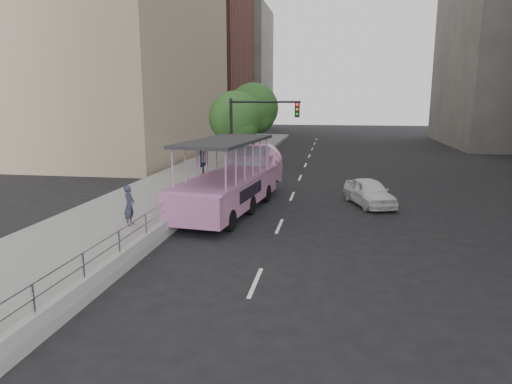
{
  "coord_description": "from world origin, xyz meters",
  "views": [
    {
      "loc": [
        3.05,
        -14.12,
        5.17
      ],
      "look_at": [
        0.35,
        2.01,
        1.83
      ],
      "focal_mm": 32.0,
      "sensor_mm": 36.0,
      "label": 1
    }
  ],
  "objects_px": {
    "pedestrian_near": "(129,205)",
    "traffic_signal": "(251,128)",
    "car": "(369,192)",
    "parking_sign": "(203,170)",
    "duck_boat": "(235,182)",
    "street_tree_far": "(254,110)",
    "street_tree_near": "(236,120)"
  },
  "relations": [
    {
      "from": "car",
      "to": "parking_sign",
      "type": "xyz_separation_m",
      "value": [
        -7.93,
        -1.82,
        1.19
      ]
    },
    {
      "from": "car",
      "to": "street_tree_near",
      "type": "bearing_deg",
      "value": 119.37
    },
    {
      "from": "car",
      "to": "street_tree_far",
      "type": "bearing_deg",
      "value": 102.26
    },
    {
      "from": "pedestrian_near",
      "to": "traffic_signal",
      "type": "relative_size",
      "value": 0.31
    },
    {
      "from": "street_tree_far",
      "to": "parking_sign",
      "type": "bearing_deg",
      "value": -89.61
    },
    {
      "from": "duck_boat",
      "to": "street_tree_far",
      "type": "relative_size",
      "value": 1.62
    },
    {
      "from": "parking_sign",
      "to": "street_tree_far",
      "type": "height_order",
      "value": "street_tree_far"
    },
    {
      "from": "parking_sign",
      "to": "street_tree_near",
      "type": "relative_size",
      "value": 0.52
    },
    {
      "from": "parking_sign",
      "to": "street_tree_near",
      "type": "distance_m",
      "value": 9.43
    },
    {
      "from": "car",
      "to": "traffic_signal",
      "type": "distance_m",
      "value": 8.24
    },
    {
      "from": "duck_boat",
      "to": "car",
      "type": "relative_size",
      "value": 2.71
    },
    {
      "from": "duck_boat",
      "to": "street_tree_near",
      "type": "bearing_deg",
      "value": 101.5
    },
    {
      "from": "pedestrian_near",
      "to": "parking_sign",
      "type": "bearing_deg",
      "value": -23.1
    },
    {
      "from": "parking_sign",
      "to": "duck_boat",
      "type": "bearing_deg",
      "value": 9.67
    },
    {
      "from": "pedestrian_near",
      "to": "street_tree_near",
      "type": "distance_m",
      "value": 14.13
    },
    {
      "from": "car",
      "to": "street_tree_near",
      "type": "xyz_separation_m",
      "value": [
        -8.24,
        7.4,
        3.16
      ]
    },
    {
      "from": "traffic_signal",
      "to": "car",
      "type": "bearing_deg",
      "value": -30.89
    },
    {
      "from": "parking_sign",
      "to": "traffic_signal",
      "type": "xyz_separation_m",
      "value": [
        1.29,
        5.79,
        1.65
      ]
    },
    {
      "from": "street_tree_near",
      "to": "pedestrian_near",
      "type": "bearing_deg",
      "value": -95.73
    },
    {
      "from": "pedestrian_near",
      "to": "traffic_signal",
      "type": "height_order",
      "value": "traffic_signal"
    },
    {
      "from": "duck_boat",
      "to": "traffic_signal",
      "type": "bearing_deg",
      "value": 92.33
    },
    {
      "from": "parking_sign",
      "to": "street_tree_near",
      "type": "height_order",
      "value": "street_tree_near"
    },
    {
      "from": "car",
      "to": "traffic_signal",
      "type": "height_order",
      "value": "traffic_signal"
    },
    {
      "from": "duck_boat",
      "to": "parking_sign",
      "type": "relative_size",
      "value": 3.5
    },
    {
      "from": "traffic_signal",
      "to": "street_tree_far",
      "type": "height_order",
      "value": "street_tree_far"
    },
    {
      "from": "pedestrian_near",
      "to": "traffic_signal",
      "type": "distance_m",
      "value": 11.05
    },
    {
      "from": "car",
      "to": "pedestrian_near",
      "type": "height_order",
      "value": "pedestrian_near"
    },
    {
      "from": "traffic_signal",
      "to": "street_tree_near",
      "type": "relative_size",
      "value": 0.91
    },
    {
      "from": "duck_boat",
      "to": "street_tree_far",
      "type": "distance_m",
      "value": 15.35
    },
    {
      "from": "street_tree_far",
      "to": "traffic_signal",
      "type": "bearing_deg",
      "value": -81.57
    },
    {
      "from": "duck_boat",
      "to": "pedestrian_near",
      "type": "distance_m",
      "value": 5.8
    },
    {
      "from": "traffic_signal",
      "to": "street_tree_near",
      "type": "bearing_deg",
      "value": 114.98
    }
  ]
}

